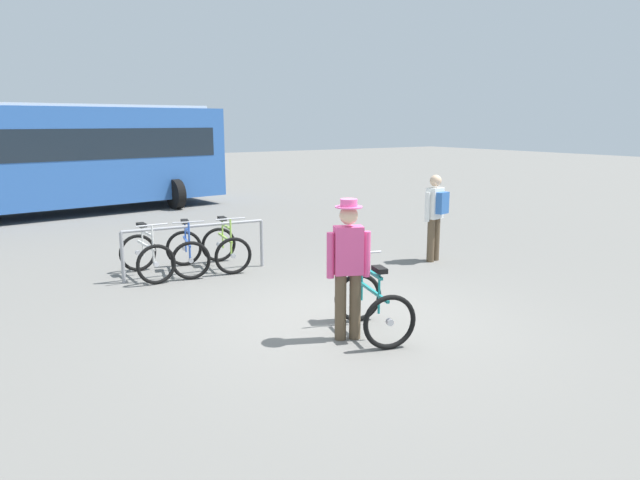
{
  "coord_description": "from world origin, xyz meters",
  "views": [
    {
      "loc": [
        -4.38,
        -6.04,
        2.61
      ],
      "look_at": [
        -0.0,
        0.61,
        1.0
      ],
      "focal_mm": 32.94,
      "sensor_mm": 36.0,
      "label": 1
    }
  ],
  "objects": [
    {
      "name": "bike_rack_rail",
      "position": [
        -0.73,
        3.42,
        0.64
      ],
      "size": [
        2.5,
        0.3,
        0.88
      ],
      "color": "#99999E",
      "rests_on": "ground"
    },
    {
      "name": "pedestrian_with_backpack",
      "position": [
        3.41,
        1.86,
        0.94
      ],
      "size": [
        0.52,
        0.39,
        1.64
      ],
      "color": "brown",
      "rests_on": "ground"
    },
    {
      "name": "featured_bicycle",
      "position": [
        0.03,
        -0.47,
        0.49
      ],
      "size": [
        0.93,
        1.25,
        1.09
      ],
      "color": "black",
      "rests_on": "ground"
    },
    {
      "name": "racked_bike_lime",
      "position": [
        -0.12,
        3.54,
        0.37
      ],
      "size": [
        0.84,
        1.21,
        0.98
      ],
      "color": "black",
      "rests_on": "ground"
    },
    {
      "name": "racked_bike_white",
      "position": [
        -1.51,
        3.68,
        0.37
      ],
      "size": [
        0.66,
        1.12,
        0.98
      ],
      "color": "black",
      "rests_on": "ground"
    },
    {
      "name": "racked_bike_blue",
      "position": [
        -0.82,
        3.61,
        0.37
      ],
      "size": [
        0.91,
        1.22,
        0.97
      ],
      "color": "black",
      "rests_on": "ground"
    },
    {
      "name": "person_with_featured_bike",
      "position": [
        -0.36,
        -0.54,
        0.95
      ],
      "size": [
        0.49,
        0.32,
        1.72
      ],
      "color": "brown",
      "rests_on": "ground"
    },
    {
      "name": "bus_distant",
      "position": [
        -1.7,
        11.96,
        1.74
      ],
      "size": [
        10.23,
        4.18,
        3.08
      ],
      "color": "#3366B7",
      "rests_on": "ground"
    },
    {
      "name": "ground_plane",
      "position": [
        0.0,
        0.0,
        0.0
      ],
      "size": [
        80.0,
        80.0,
        0.0
      ],
      "primitive_type": "plane",
      "color": "slate"
    }
  ]
}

